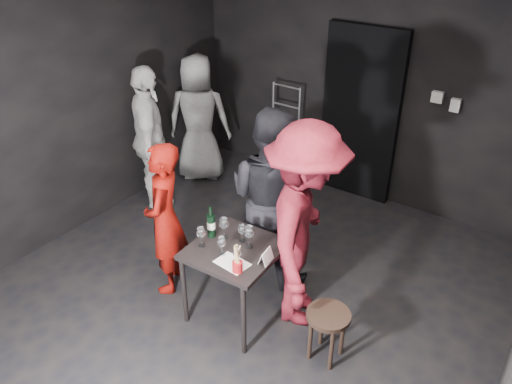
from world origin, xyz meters
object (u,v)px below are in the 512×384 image
Objects in this scene: woman_black at (270,183)px; bystander_cream at (148,129)px; stool at (328,322)px; bystander_grey at (198,112)px; wine_bottle at (211,225)px; hand_truck at (283,163)px; man_maroon at (305,205)px; breadstick_cup at (237,259)px; server_red at (165,219)px; tasting_table at (235,257)px.

bystander_cream is at bearing -9.12° from woman_black.
woman_black is (-1.01, 0.67, 0.64)m from stool.
woman_black is 1.03× the size of bystander_cream.
bystander_grey is at bearing -48.31° from bystander_cream.
hand_truck is at bearing 107.87° from wine_bottle.
man_maroon reaches higher than bystander_cream.
hand_truck is 0.64× the size of woman_black.
wine_bottle is (1.71, -1.83, -0.06)m from bystander_grey.
wine_bottle reaches higher than stool.
server_red is at bearing 168.08° from breadstick_cup.
hand_truck is 2.76× the size of stool.
stool is at bearing 146.43° from woman_black.
wine_bottle is at bearing -179.44° from stool.
wine_bottle is at bearing -71.10° from hand_truck.
woman_black is at bearing -145.79° from bystander_cream.
bystander_grey is (-2.87, 1.82, 0.55)m from stool.
server_red is at bearing -178.21° from tasting_table.
breadstick_cup is at bearing -28.46° from wine_bottle.
bystander_cream reaches higher than hand_truck.
bystander_cream is at bearing 58.27° from bystander_grey.
tasting_table reaches higher than stool.
bystander_grey reaches higher than tasting_table.
tasting_table is 0.37× the size of woman_black.
breadstick_cup reaches higher than tasting_table.
man_maroon is 2.87m from bystander_grey.
bystander_cream is (-1.22, 1.03, 0.24)m from server_red.
bystander_cream is (-2.00, 1.00, 0.34)m from tasting_table.
bystander_grey is at bearing 136.35° from breadstick_cup.
woman_black reaches higher than bystander_cream.
hand_truck is 1.87m from bystander_cream.
bystander_cream reaches higher than breadstick_cup.
stool is 0.23× the size of woman_black.
hand_truck is at bearing 113.28° from tasting_table.
woman_black is 0.88× the size of man_maroon.
bystander_grey is (-2.44, 1.50, -0.23)m from man_maroon.
stool is (1.93, -2.39, 0.15)m from hand_truck.
tasting_table is at bearing 99.46° from woman_black.
bystander_cream is 2.00m from wine_bottle.
stool is 0.25× the size of bystander_grey.
tasting_table is at bearing -4.83° from wine_bottle.
stool is 3.11m from bystander_cream.
man_maroon is at bearing -151.56° from bystander_cream.
breadstick_cup is (0.99, -0.21, 0.12)m from server_red.
man_maroon is 8.80× the size of breadstick_cup.
wine_bottle is (0.77, -2.40, 0.63)m from hand_truck.
stool is at bearing 2.19° from tasting_table.
wine_bottle is at bearing 91.23° from man_maroon.
man_maroon reaches higher than stool.
tasting_table is at bearing 131.04° from breadstick_cup.
tasting_table is 2.27m from bystander_cream.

